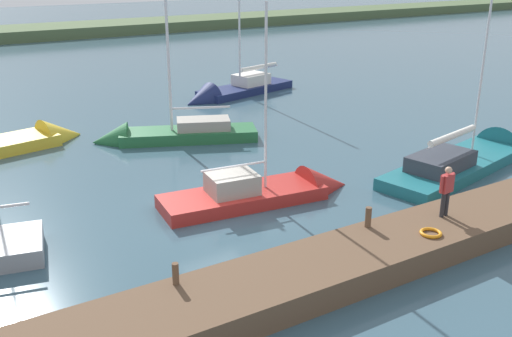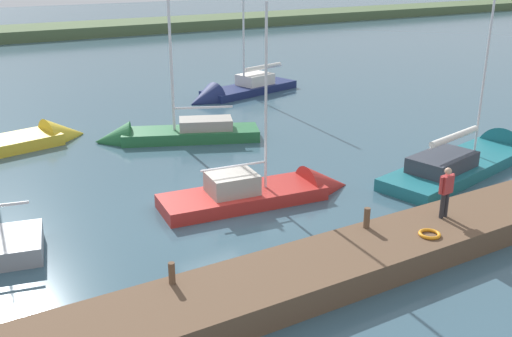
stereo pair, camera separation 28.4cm
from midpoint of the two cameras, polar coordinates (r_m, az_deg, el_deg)
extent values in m
plane|color=#385666|center=(21.12, -3.27, -4.17)|extent=(200.00, 200.00, 0.00)
cube|color=brown|center=(16.53, 6.25, -10.03)|extent=(25.66, 2.52, 0.77)
cylinder|color=brown|center=(15.18, -7.64, -10.05)|extent=(0.17, 0.17, 0.59)
cylinder|color=brown|center=(18.29, 11.16, -4.73)|extent=(0.19, 0.19, 0.65)
torus|color=orange|center=(18.35, 16.93, -6.11)|extent=(0.66, 0.66, 0.10)
cube|color=#236638|center=(29.41, -6.05, 2.94)|extent=(6.89, 4.38, 0.93)
cone|color=#236638|center=(29.58, -13.46, 2.59)|extent=(2.32, 2.42, 1.90)
cube|color=gray|center=(29.23, -4.63, 4.36)|extent=(2.92, 2.29, 0.52)
cylinder|color=silver|center=(28.47, -8.00, 10.98)|extent=(0.13, 0.13, 7.47)
cylinder|color=silver|center=(29.02, -4.88, 5.93)|extent=(2.70, 1.24, 0.11)
cone|color=gold|center=(31.05, -17.73, 2.95)|extent=(2.35, 2.52, 2.17)
cube|color=#1E6B75|center=(26.28, 19.31, -0.35)|extent=(8.91, 4.13, 0.97)
cone|color=#1E6B75|center=(30.53, 23.73, 1.83)|extent=(2.58, 2.76, 2.36)
cube|color=#333842|center=(24.85, 17.97, 0.61)|extent=(3.22, 2.24, 0.62)
cylinder|color=silver|center=(26.24, 21.84, 10.22)|extent=(0.09, 0.09, 8.66)
cylinder|color=silver|center=(25.25, 19.01, 2.70)|extent=(3.73, 0.87, 0.07)
cylinder|color=silver|center=(25.22, 19.04, 2.96)|extent=(3.40, 0.99, 0.27)
cube|color=navy|center=(39.66, -0.41, 7.44)|extent=(7.31, 3.83, 0.88)
cone|color=navy|center=(37.01, -4.92, 6.46)|extent=(2.46, 2.62, 2.20)
cube|color=silver|center=(39.85, 0.12, 8.67)|extent=(2.57, 2.11, 0.72)
cylinder|color=silver|center=(38.53, -1.01, 14.41)|extent=(0.13, 0.13, 8.86)
cylinder|color=silver|center=(40.27, 0.91, 9.68)|extent=(3.55, 0.99, 0.10)
cylinder|color=silver|center=(40.25, 0.91, 9.85)|extent=(3.24, 1.04, 0.26)
cube|color=#B22823|center=(21.75, -0.90, -3.36)|extent=(6.31, 2.70, 0.97)
cone|color=#B22823|center=(23.28, 7.18, -1.91)|extent=(2.04, 2.22, 2.03)
cube|color=gray|center=(21.28, -1.96, -1.44)|extent=(1.87, 1.58, 0.73)
cylinder|color=silver|center=(20.91, 1.36, 6.76)|extent=(0.10, 0.10, 6.71)
cylinder|color=silver|center=(21.08, -1.78, 0.22)|extent=(2.52, 0.36, 0.08)
cylinder|color=#28282D|center=(19.67, 18.39, -3.32)|extent=(0.14, 0.14, 0.83)
cylinder|color=#28282D|center=(19.51, 18.04, -3.47)|extent=(0.14, 0.14, 0.83)
cube|color=#B23333|center=(19.34, 18.44, -1.46)|extent=(0.47, 0.27, 0.59)
sphere|color=tan|center=(19.19, 18.58, -0.25)|extent=(0.22, 0.22, 0.22)
cylinder|color=#B23333|center=(19.55, 18.91, -1.24)|extent=(0.09, 0.09, 0.56)
cylinder|color=#B23333|center=(19.12, 17.96, -1.60)|extent=(0.09, 0.09, 0.56)
camera|label=1|loc=(0.14, -89.62, 0.14)|focal=41.17mm
camera|label=2|loc=(0.14, 90.38, -0.14)|focal=41.17mm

